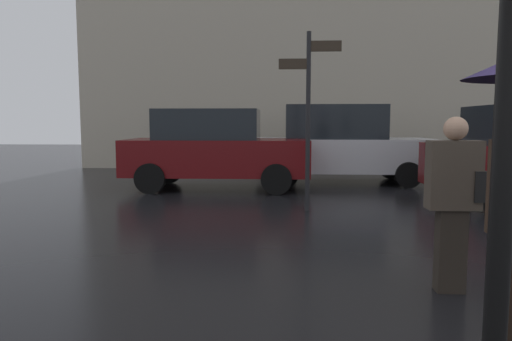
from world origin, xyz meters
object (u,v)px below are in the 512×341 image
at_px(pedestrian_with_bag, 455,194).
at_px(parked_car_right, 339,144).
at_px(parked_car_left, 215,148).
at_px(street_signpost, 309,104).

height_order(pedestrian_with_bag, parked_car_right, parked_car_right).
height_order(parked_car_left, parked_car_right, parked_car_right).
xyz_separation_m(pedestrian_with_bag, parked_car_left, (-3.15, 6.61, 0.04)).
xyz_separation_m(parked_car_left, parked_car_right, (3.06, 1.25, 0.04)).
relative_size(pedestrian_with_bag, parked_car_right, 0.36).
distance_m(parked_car_left, street_signpost, 3.47).
bearing_deg(pedestrian_with_bag, street_signpost, -43.01).
relative_size(pedestrian_with_bag, street_signpost, 0.52).
bearing_deg(parked_car_right, parked_car_left, -173.51).
height_order(parked_car_right, street_signpost, street_signpost).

